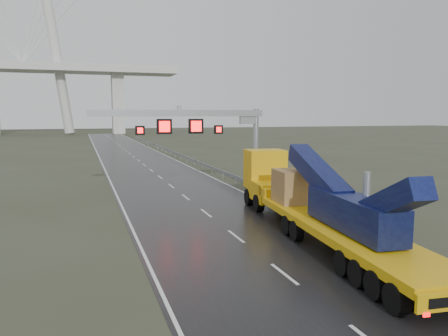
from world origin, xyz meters
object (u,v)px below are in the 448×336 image
object	(u,v)px
sign_gantry	(204,127)
striped_barrier	(257,184)
exit_sign_pair	(317,181)
heavy_haul_truck	(305,197)

from	to	relation	value
sign_gantry	striped_barrier	world-z (taller)	sign_gantry
sign_gantry	exit_sign_pair	distance (m)	10.89
sign_gantry	heavy_haul_truck	bearing A→B (deg)	-80.63
sign_gantry	striped_barrier	xyz separation A→B (m)	(4.70, -0.59, -5.03)
sign_gantry	striped_barrier	distance (m)	6.91
exit_sign_pair	sign_gantry	bearing A→B (deg)	152.44
sign_gantry	heavy_haul_truck	xyz separation A→B (m)	(2.26, -13.72, -3.70)
exit_sign_pair	striped_barrier	world-z (taller)	exit_sign_pair
heavy_haul_truck	exit_sign_pair	distance (m)	7.05
striped_barrier	heavy_haul_truck	bearing A→B (deg)	-96.75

